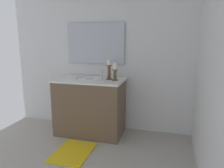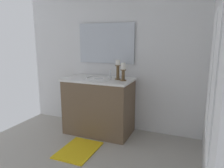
{
  "view_description": "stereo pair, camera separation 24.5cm",
  "coord_description": "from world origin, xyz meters",
  "px_view_note": "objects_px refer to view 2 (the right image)",
  "views": [
    {
      "loc": [
        1.75,
        1.09,
        1.43
      ],
      "look_at": [
        -0.21,
        0.55,
        1.0
      ],
      "focal_mm": 34.63,
      "sensor_mm": 36.0,
      "label": 1
    },
    {
      "loc": [
        1.67,
        1.32,
        1.43
      ],
      "look_at": [
        -0.21,
        0.55,
        1.0
      ],
      "focal_mm": 34.63,
      "sensor_mm": 36.0,
      "label": 2
    }
  ],
  "objects_px": {
    "sink_basin": "(99,81)",
    "candle_holder_tall": "(123,71)",
    "towel_near_vanity": "(214,74)",
    "towel_center": "(218,88)",
    "mirror": "(106,43)",
    "vanity_cabinet": "(99,106)",
    "candle_holder_short": "(118,69)",
    "bath_mat": "(78,150)"
  },
  "relations": [
    {
      "from": "candle_holder_tall",
      "to": "towel_near_vanity",
      "type": "height_order",
      "value": "towel_near_vanity"
    },
    {
      "from": "candle_holder_tall",
      "to": "vanity_cabinet",
      "type": "bearing_deg",
      "value": -92.15
    },
    {
      "from": "sink_basin",
      "to": "vanity_cabinet",
      "type": "bearing_deg",
      "value": -90.0
    },
    {
      "from": "sink_basin",
      "to": "candle_holder_tall",
      "type": "bearing_deg",
      "value": 87.84
    },
    {
      "from": "bath_mat",
      "to": "sink_basin",
      "type": "bearing_deg",
      "value": 179.91
    },
    {
      "from": "candle_holder_tall",
      "to": "candle_holder_short",
      "type": "distance_m",
      "value": 0.11
    },
    {
      "from": "mirror",
      "to": "bath_mat",
      "type": "distance_m",
      "value": 1.62
    },
    {
      "from": "sink_basin",
      "to": "bath_mat",
      "type": "distance_m",
      "value": 1.01
    },
    {
      "from": "vanity_cabinet",
      "to": "towel_near_vanity",
      "type": "bearing_deg",
      "value": 37.15
    },
    {
      "from": "mirror",
      "to": "towel_center",
      "type": "xyz_separation_m",
      "value": [
        2.4,
        1.43,
        -0.07
      ]
    },
    {
      "from": "sink_basin",
      "to": "mirror",
      "type": "height_order",
      "value": "mirror"
    },
    {
      "from": "mirror",
      "to": "candle_holder_short",
      "type": "xyz_separation_m",
      "value": [
        0.24,
        0.29,
        -0.36
      ]
    },
    {
      "from": "candle_holder_short",
      "to": "towel_near_vanity",
      "type": "bearing_deg",
      "value": 30.64
    },
    {
      "from": "towel_center",
      "to": "bath_mat",
      "type": "distance_m",
      "value": 2.43
    },
    {
      "from": "sink_basin",
      "to": "candle_holder_short",
      "type": "xyz_separation_m",
      "value": [
        -0.04,
        0.29,
        0.19
      ]
    },
    {
      "from": "towel_near_vanity",
      "to": "bath_mat",
      "type": "relative_size",
      "value": 0.81
    },
    {
      "from": "vanity_cabinet",
      "to": "mirror",
      "type": "xyz_separation_m",
      "value": [
        -0.28,
        0.0,
        0.93
      ]
    },
    {
      "from": "sink_basin",
      "to": "towel_center",
      "type": "bearing_deg",
      "value": 34.05
    },
    {
      "from": "bath_mat",
      "to": "candle_holder_short",
      "type": "bearing_deg",
      "value": 156.37
    },
    {
      "from": "sink_basin",
      "to": "mirror",
      "type": "relative_size",
      "value": 0.44
    },
    {
      "from": "sink_basin",
      "to": "candle_holder_short",
      "type": "bearing_deg",
      "value": 97.43
    },
    {
      "from": "vanity_cabinet",
      "to": "candle_holder_short",
      "type": "height_order",
      "value": "candle_holder_short"
    },
    {
      "from": "vanity_cabinet",
      "to": "sink_basin",
      "type": "relative_size",
      "value": 2.53
    },
    {
      "from": "vanity_cabinet",
      "to": "mirror",
      "type": "bearing_deg",
      "value": 179.99
    },
    {
      "from": "mirror",
      "to": "bath_mat",
      "type": "bearing_deg",
      "value": -0.0
    },
    {
      "from": "towel_center",
      "to": "bath_mat",
      "type": "relative_size",
      "value": 0.84
    },
    {
      "from": "candle_holder_short",
      "to": "candle_holder_tall",
      "type": "bearing_deg",
      "value": 62.4
    },
    {
      "from": "towel_near_vanity",
      "to": "mirror",
      "type": "bearing_deg",
      "value": -146.59
    },
    {
      "from": "candle_holder_short",
      "to": "towel_center",
      "type": "bearing_deg",
      "value": 27.91
    },
    {
      "from": "candle_holder_tall",
      "to": "towel_center",
      "type": "distance_m",
      "value": 2.36
    },
    {
      "from": "towel_near_vanity",
      "to": "towel_center",
      "type": "height_order",
      "value": "same"
    },
    {
      "from": "vanity_cabinet",
      "to": "towel_center",
      "type": "xyz_separation_m",
      "value": [
        2.12,
        1.43,
        0.85
      ]
    },
    {
      "from": "sink_basin",
      "to": "towel_near_vanity",
      "type": "height_order",
      "value": "towel_near_vanity"
    },
    {
      "from": "sink_basin",
      "to": "bath_mat",
      "type": "xyz_separation_m",
      "value": [
        0.62,
        -0.0,
        -0.8
      ]
    },
    {
      "from": "vanity_cabinet",
      "to": "bath_mat",
      "type": "xyz_separation_m",
      "value": [
        0.63,
        0.0,
        -0.42
      ]
    },
    {
      "from": "towel_near_vanity",
      "to": "towel_center",
      "type": "xyz_separation_m",
      "value": [
        0.23,
        0.0,
        -0.01
      ]
    },
    {
      "from": "sink_basin",
      "to": "candle_holder_tall",
      "type": "relative_size",
      "value": 1.61
    },
    {
      "from": "vanity_cabinet",
      "to": "towel_center",
      "type": "height_order",
      "value": "towel_center"
    },
    {
      "from": "candle_holder_short",
      "to": "towel_near_vanity",
      "type": "relative_size",
      "value": 0.58
    },
    {
      "from": "mirror",
      "to": "candle_holder_tall",
      "type": "xyz_separation_m",
      "value": [
        0.29,
        0.39,
        -0.37
      ]
    },
    {
      "from": "towel_near_vanity",
      "to": "bath_mat",
      "type": "xyz_separation_m",
      "value": [
        -1.26,
        -1.43,
        -1.28
      ]
    },
    {
      "from": "candle_holder_short",
      "to": "sink_basin",
      "type": "bearing_deg",
      "value": -82.57
    }
  ]
}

